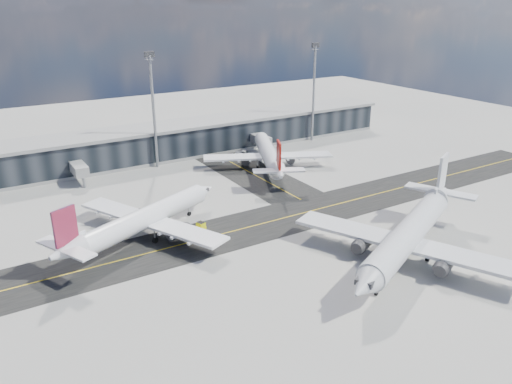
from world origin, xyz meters
TOP-DOWN VIEW (x-y plane):
  - ground at (0.00, 0.00)m, footprint 300.00×300.00m
  - taxiway_lanes at (3.91, 10.74)m, footprint 180.00×63.00m
  - terminal_concourse at (0.04, 54.93)m, footprint 152.00×19.80m
  - floodlight_masts at (0.00, 48.00)m, footprint 102.50×0.70m
  - airliner_af at (-17.09, 9.79)m, footprint 36.64×31.61m
  - airliner_redtail at (23.53, 31.49)m, footprint 31.81×36.88m
  - airliner_near at (17.92, -19.96)m, footprint 42.41×36.57m
  - baggage_tug at (-8.05, 6.50)m, footprint 3.59×2.49m
  - service_van at (24.08, 44.00)m, footprint 5.47×6.12m

SIDE VIEW (x-z plane):
  - ground at x=0.00m, z-range 0.00..0.00m
  - taxiway_lanes at x=3.91m, z-range -0.01..0.03m
  - service_van at x=24.08m, z-range 0.00..1.58m
  - baggage_tug at x=-8.05m, z-range 0.00..2.06m
  - airliner_af at x=-17.09m, z-range -1.94..9.47m
  - airliner_redtail at x=23.53m, z-range -1.95..9.54m
  - terminal_concourse at x=0.04m, z-range -0.31..8.49m
  - airliner_near at x=17.92m, z-range -2.24..10.97m
  - floodlight_masts at x=0.00m, z-range 1.16..30.06m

